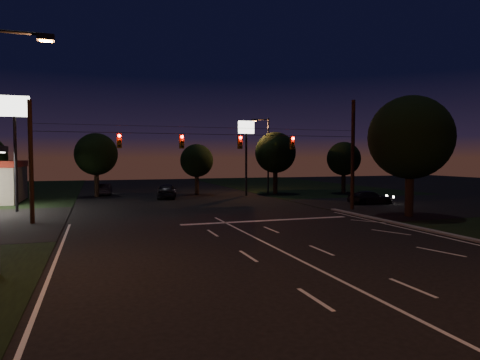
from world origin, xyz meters
name	(u,v)px	position (x,y,z in m)	size (l,w,h in m)	color
ground	(307,264)	(0.00, 0.00, 0.00)	(140.00, 140.00, 0.00)	black
cross_street_right	(422,205)	(20.00, 16.00, 0.00)	(20.00, 16.00, 0.02)	black
center_line	(409,315)	(0.00, -6.00, 0.01)	(0.14, 40.00, 0.01)	silver
stop_bar	(267,220)	(3.00, 11.50, 0.01)	(12.00, 0.50, 0.01)	silver
utility_pole_right	(352,210)	(12.00, 15.00, 0.00)	(0.30, 0.30, 9.00)	black
utility_pole_left	(33,224)	(-12.00, 15.00, 0.00)	(0.28, 0.28, 8.00)	black
signal_span	(212,141)	(0.00, 14.96, 5.50)	(24.00, 0.40, 1.56)	black
pole_sign_left_near	(15,123)	(-14.00, 22.00, 6.98)	(2.20, 0.30, 9.10)	black
pole_sign_right	(246,140)	(8.00, 30.00, 6.24)	(1.80, 0.30, 8.40)	black
street_light_left	(1,131)	(-11.24, 2.00, 5.24)	(2.20, 0.35, 9.00)	black
street_light_right_far	(266,150)	(11.24, 32.00, 5.24)	(2.20, 0.35, 9.00)	black
tree_right_near	(409,139)	(13.53, 10.17, 5.68)	(6.00, 6.00, 8.76)	black
tree_far_b	(96,155)	(-7.98, 34.13, 4.61)	(4.60, 4.60, 6.98)	black
tree_far_c	(197,161)	(3.02, 33.10, 3.90)	(3.80, 3.80, 5.86)	black
tree_far_d	(275,153)	(12.02, 31.13, 4.83)	(4.80, 4.80, 7.30)	black
tree_far_e	(343,159)	(20.02, 29.11, 4.11)	(4.00, 4.00, 6.18)	black
car_oncoming_a	(167,191)	(-1.00, 29.68, 0.79)	(1.87, 4.65, 1.58)	black
car_oncoming_b	(105,189)	(-7.16, 35.84, 0.67)	(1.42, 4.06, 1.34)	black
car_cross	(370,198)	(15.85, 17.93, 0.61)	(1.70, 4.19, 1.22)	black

